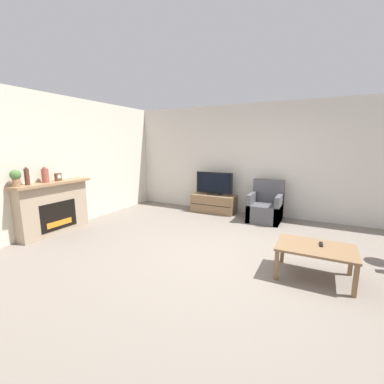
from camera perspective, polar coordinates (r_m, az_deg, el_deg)
The scene contains 13 objects.
ground_plane at distance 4.14m, azimuth 6.97°, elevation -14.29°, with size 24.00×24.00×0.00m, color slate.
wall_back at distance 6.47m, azimuth 15.81°, elevation 6.79°, with size 12.00×0.06×2.70m.
wall_left at distance 5.97m, azimuth -26.71°, elevation 5.78°, with size 0.06×12.00×2.70m.
fireplace at distance 5.69m, azimuth -28.42°, elevation -2.97°, with size 0.40×1.48×1.03m.
mantel_vase_left at distance 5.34m, azimuth -32.83°, elevation 2.91°, with size 0.08×0.08×0.32m.
mantel_vase_centre_left at distance 5.52m, azimuth -29.85°, elevation 3.27°, with size 0.13×0.13×0.30m.
mantel_clock at distance 5.67m, azimuth -27.61°, elevation 2.99°, with size 0.08×0.11×0.15m.
potted_plant at distance 5.25m, azimuth -34.57°, elevation 2.76°, with size 0.17×0.17×0.29m.
tv_stand at distance 6.66m, azimuth 4.89°, elevation -2.53°, with size 1.12×0.51×0.45m.
tv at distance 6.56m, azimuth 4.95°, elevation 1.71°, with size 0.98×0.18×0.58m.
armchair at distance 6.12m, azimuth 16.01°, elevation -3.42°, with size 0.70×0.76×0.92m.
coffee_table at distance 3.78m, azimuth 25.75°, elevation -11.61°, with size 0.95×0.64×0.43m.
remote at distance 3.84m, azimuth 26.77°, elevation -10.34°, with size 0.05×0.15×0.02m.
Camera 1 is at (1.25, -3.54, 1.74)m, focal length 24.00 mm.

